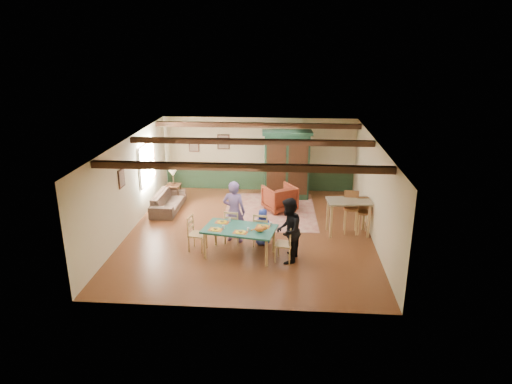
# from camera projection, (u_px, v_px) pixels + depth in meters

# --- Properties ---
(floor) EXTENTS (8.00, 8.00, 0.00)m
(floor) POSITION_uv_depth(u_px,v_px,m) (250.00, 232.00, 13.38)
(floor) COLOR #5C2E1A
(floor) RESTS_ON ground
(wall_back) EXTENTS (7.00, 0.02, 2.70)m
(wall_back) POSITION_uv_depth(u_px,v_px,m) (259.00, 154.00, 16.73)
(wall_back) COLOR beige
(wall_back) RESTS_ON floor
(wall_left) EXTENTS (0.02, 8.00, 2.70)m
(wall_left) POSITION_uv_depth(u_px,v_px,m) (129.00, 185.00, 13.19)
(wall_left) COLOR beige
(wall_left) RESTS_ON floor
(wall_right) EXTENTS (0.02, 8.00, 2.70)m
(wall_right) POSITION_uv_depth(u_px,v_px,m) (374.00, 191.00, 12.70)
(wall_right) COLOR beige
(wall_right) RESTS_ON floor
(ceiling) EXTENTS (7.00, 8.00, 0.02)m
(ceiling) POSITION_uv_depth(u_px,v_px,m) (249.00, 142.00, 12.51)
(ceiling) COLOR beige
(ceiling) RESTS_ON wall_back
(wainscot_back) EXTENTS (6.95, 0.03, 0.90)m
(wainscot_back) POSITION_uv_depth(u_px,v_px,m) (259.00, 178.00, 17.00)
(wainscot_back) COLOR #1C3420
(wainscot_back) RESTS_ON floor
(ceiling_beam_front) EXTENTS (6.95, 0.16, 0.16)m
(ceiling_beam_front) POSITION_uv_depth(u_px,v_px,m) (240.00, 167.00, 10.37)
(ceiling_beam_front) COLOR black
(ceiling_beam_front) RESTS_ON ceiling
(ceiling_beam_mid) EXTENTS (6.95, 0.16, 0.16)m
(ceiling_beam_mid) POSITION_uv_depth(u_px,v_px,m) (251.00, 142.00, 12.92)
(ceiling_beam_mid) COLOR black
(ceiling_beam_mid) RESTS_ON ceiling
(ceiling_beam_back) EXTENTS (6.95, 0.16, 0.16)m
(ceiling_beam_back) POSITION_uv_depth(u_px,v_px,m) (257.00, 125.00, 15.38)
(ceiling_beam_back) COLOR black
(ceiling_beam_back) RESTS_ON ceiling
(window_left) EXTENTS (0.06, 1.60, 1.30)m
(window_left) POSITION_uv_depth(u_px,v_px,m) (147.00, 164.00, 14.73)
(window_left) COLOR white
(window_left) RESTS_ON wall_left
(picture_left_wall) EXTENTS (0.04, 0.42, 0.52)m
(picture_left_wall) POSITION_uv_depth(u_px,v_px,m) (122.00, 178.00, 12.49)
(picture_left_wall) COLOR gray
(picture_left_wall) RESTS_ON wall_left
(picture_back_a) EXTENTS (0.45, 0.04, 0.55)m
(picture_back_a) POSITION_uv_depth(u_px,v_px,m) (224.00, 142.00, 16.64)
(picture_back_a) COLOR gray
(picture_back_a) RESTS_ON wall_back
(picture_back_b) EXTENTS (0.38, 0.04, 0.48)m
(picture_back_b) POSITION_uv_depth(u_px,v_px,m) (194.00, 145.00, 16.77)
(picture_back_b) COLOR gray
(picture_back_b) RESTS_ON wall_back
(dining_table) EXTENTS (1.99, 1.34, 0.76)m
(dining_table) POSITION_uv_depth(u_px,v_px,m) (240.00, 242.00, 11.83)
(dining_table) COLOR #1C5B4C
(dining_table) RESTS_ON floor
(dining_chair_far_left) EXTENTS (0.50, 0.52, 0.97)m
(dining_chair_far_left) POSITION_uv_depth(u_px,v_px,m) (233.00, 226.00, 12.56)
(dining_chair_far_left) COLOR tan
(dining_chair_far_left) RESTS_ON floor
(dining_chair_far_right) EXTENTS (0.50, 0.52, 0.97)m
(dining_chair_far_right) POSITION_uv_depth(u_px,v_px,m) (262.00, 229.00, 12.36)
(dining_chair_far_right) COLOR tan
(dining_chair_far_right) RESTS_ON floor
(dining_chair_end_left) EXTENTS (0.52, 0.50, 0.97)m
(dining_chair_end_left) POSITION_uv_depth(u_px,v_px,m) (198.00, 233.00, 12.08)
(dining_chair_end_left) COLOR tan
(dining_chair_end_left) RESTS_ON floor
(dining_chair_end_right) EXTENTS (0.52, 0.50, 0.97)m
(dining_chair_end_right) POSITION_uv_depth(u_px,v_px,m) (284.00, 243.00, 11.50)
(dining_chair_end_right) COLOR tan
(dining_chair_end_right) RESTS_ON floor
(person_man) EXTENTS (0.71, 0.53, 1.75)m
(person_man) POSITION_uv_depth(u_px,v_px,m) (234.00, 212.00, 12.51)
(person_man) COLOR #735A9B
(person_man) RESTS_ON floor
(person_woman) EXTENTS (0.78, 0.92, 1.68)m
(person_woman) POSITION_uv_depth(u_px,v_px,m) (288.00, 231.00, 11.37)
(person_woman) COLOR black
(person_woman) RESTS_ON floor
(person_child) EXTENTS (0.55, 0.41, 1.02)m
(person_child) POSITION_uv_depth(u_px,v_px,m) (263.00, 227.00, 12.43)
(person_child) COLOR #293DA5
(person_child) RESTS_ON floor
(cat) EXTENTS (0.39, 0.21, 0.18)m
(cat) POSITION_uv_depth(u_px,v_px,m) (260.00, 229.00, 11.44)
(cat) COLOR orange
(cat) RESTS_ON dining_table
(place_setting_near_left) EXTENTS (0.46, 0.38, 0.11)m
(place_setting_near_left) POSITION_uv_depth(u_px,v_px,m) (216.00, 228.00, 11.59)
(place_setting_near_left) COLOR yellow
(place_setting_near_left) RESTS_ON dining_table
(place_setting_near_center) EXTENTS (0.46, 0.38, 0.11)m
(place_setting_near_center) POSITION_uv_depth(u_px,v_px,m) (240.00, 231.00, 11.43)
(place_setting_near_center) COLOR yellow
(place_setting_near_center) RESTS_ON dining_table
(place_setting_far_left) EXTENTS (0.46, 0.38, 0.11)m
(place_setting_far_left) POSITION_uv_depth(u_px,v_px,m) (222.00, 220.00, 12.06)
(place_setting_far_left) COLOR yellow
(place_setting_far_left) RESTS_ON dining_table
(place_setting_far_right) EXTENTS (0.46, 0.38, 0.11)m
(place_setting_far_right) POSITION_uv_depth(u_px,v_px,m) (263.00, 225.00, 11.78)
(place_setting_far_right) COLOR yellow
(place_setting_far_right) RESTS_ON dining_table
(area_rug) EXTENTS (3.05, 3.58, 0.01)m
(area_rug) POSITION_uv_depth(u_px,v_px,m) (270.00, 211.00, 14.98)
(area_rug) COLOR beige
(area_rug) RESTS_ON floor
(armoire) EXTENTS (1.75, 0.81, 2.40)m
(armoire) POSITION_uv_depth(u_px,v_px,m) (287.00, 165.00, 15.87)
(armoire) COLOR #133121
(armoire) RESTS_ON floor
(armchair) EXTENTS (1.27, 1.27, 0.85)m
(armchair) POSITION_uv_depth(u_px,v_px,m) (280.00, 198.00, 14.93)
(armchair) COLOR #4D180F
(armchair) RESTS_ON floor
(sofa) EXTENTS (0.78, 1.98, 0.58)m
(sofa) POSITION_uv_depth(u_px,v_px,m) (168.00, 201.00, 15.03)
(sofa) COLOR #44332A
(sofa) RESTS_ON floor
(end_table) EXTENTS (0.47, 0.47, 0.58)m
(end_table) POSITION_uv_depth(u_px,v_px,m) (174.00, 192.00, 15.90)
(end_table) COLOR black
(end_table) RESTS_ON floor
(table_lamp) EXTENTS (0.33, 0.33, 0.53)m
(table_lamp) POSITION_uv_depth(u_px,v_px,m) (173.00, 177.00, 15.72)
(table_lamp) COLOR tan
(table_lamp) RESTS_ON end_table
(counter_table) EXTENTS (1.30, 0.84, 1.03)m
(counter_table) POSITION_uv_depth(u_px,v_px,m) (348.00, 217.00, 13.10)
(counter_table) COLOR tan
(counter_table) RESTS_ON floor
(bar_stool_left) EXTENTS (0.45, 0.50, 1.23)m
(bar_stool_left) POSITION_uv_depth(u_px,v_px,m) (351.00, 213.00, 13.12)
(bar_stool_left) COLOR #A16A3E
(bar_stool_left) RESTS_ON floor
(bar_stool_right) EXTENTS (0.40, 0.44, 1.06)m
(bar_stool_right) POSITION_uv_depth(u_px,v_px,m) (363.00, 216.00, 13.11)
(bar_stool_right) COLOR #A16A3E
(bar_stool_right) RESTS_ON floor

